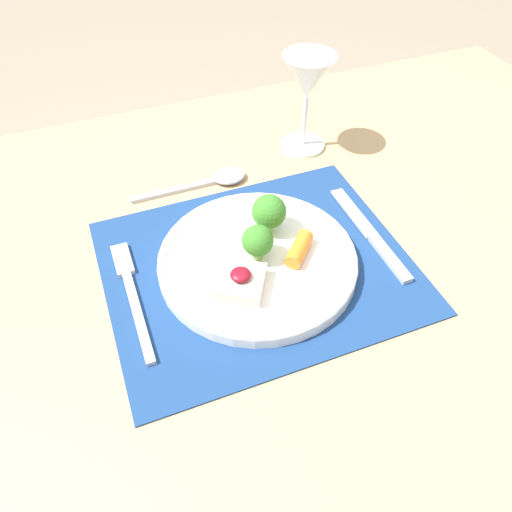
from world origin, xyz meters
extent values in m
plane|color=gray|center=(0.00, 0.00, 0.00)|extent=(8.00, 8.00, 0.00)
cube|color=tan|center=(0.00, 0.00, 0.76)|extent=(1.53, 0.97, 0.03)
cylinder|color=tan|center=(0.69, 0.41, 0.37)|extent=(0.06, 0.06, 0.74)
cube|color=navy|center=(0.00, 0.00, 0.78)|extent=(0.42, 0.35, 0.00)
cylinder|color=white|center=(0.00, 0.00, 0.78)|extent=(0.28, 0.28, 0.02)
torus|color=white|center=(0.00, 0.00, 0.79)|extent=(0.28, 0.28, 0.01)
cube|color=beige|center=(-0.04, -0.04, 0.80)|extent=(0.08, 0.08, 0.02)
ellipsoid|color=maroon|center=(-0.04, -0.04, 0.82)|extent=(0.03, 0.03, 0.01)
cylinder|color=#84B256|center=(0.00, 0.00, 0.80)|extent=(0.01, 0.01, 0.02)
sphere|color=#387A28|center=(0.00, 0.00, 0.83)|extent=(0.04, 0.04, 0.04)
cylinder|color=#84B256|center=(0.04, 0.05, 0.80)|extent=(0.01, 0.01, 0.02)
sphere|color=#387A28|center=(0.04, 0.05, 0.83)|extent=(0.05, 0.05, 0.05)
cylinder|color=orange|center=(0.06, -0.02, 0.80)|extent=(0.06, 0.06, 0.02)
cube|color=#B2B2B7|center=(-0.18, -0.03, 0.78)|extent=(0.01, 0.15, 0.01)
cube|color=#B2B2B7|center=(-0.18, 0.08, 0.78)|extent=(0.02, 0.06, 0.01)
cube|color=#B2B2B7|center=(0.18, -0.06, 0.78)|extent=(0.02, 0.10, 0.01)
cube|color=#B2B2B7|center=(0.18, 0.05, 0.78)|extent=(0.02, 0.12, 0.00)
cube|color=#B2B2B7|center=(-0.07, 0.20, 0.78)|extent=(0.14, 0.01, 0.01)
ellipsoid|color=#B2B2B7|center=(0.03, 0.20, 0.78)|extent=(0.05, 0.05, 0.02)
cylinder|color=white|center=(0.19, 0.25, 0.78)|extent=(0.08, 0.08, 0.01)
cylinder|color=white|center=(0.19, 0.25, 0.83)|extent=(0.01, 0.01, 0.09)
cone|color=white|center=(0.19, 0.25, 0.91)|extent=(0.09, 0.09, 0.07)
camera|label=1|loc=(-0.17, -0.44, 1.29)|focal=35.00mm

